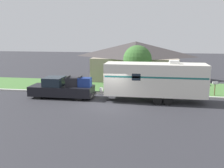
% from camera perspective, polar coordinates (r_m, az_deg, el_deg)
% --- Properties ---
extents(ground_plane, '(120.00, 120.00, 0.00)m').
position_cam_1_polar(ground_plane, '(20.33, -0.26, -4.92)').
color(ground_plane, '#2D2D33').
extents(curb_strip, '(80.00, 0.30, 0.14)m').
position_cam_1_polar(curb_strip, '(23.89, 1.21, -2.28)').
color(curb_strip, beige).
rests_on(curb_strip, ground_plane).
extents(lawn_strip, '(80.00, 7.00, 0.03)m').
position_cam_1_polar(lawn_strip, '(27.44, 2.27, -0.63)').
color(lawn_strip, '#477538').
rests_on(lawn_strip, ground_plane).
extents(house_across_street, '(11.25, 8.07, 4.79)m').
position_cam_1_polar(house_across_street, '(32.70, 5.44, 5.63)').
color(house_across_street, gray).
rests_on(house_across_street, ground_plane).
extents(pickup_truck, '(5.85, 2.10, 2.00)m').
position_cam_1_polar(pickup_truck, '(23.11, -11.26, -0.94)').
color(pickup_truck, black).
rests_on(pickup_truck, ground_plane).
extents(travel_trailer, '(9.44, 2.37, 3.56)m').
position_cam_1_polar(travel_trailer, '(21.48, 9.81, 1.05)').
color(travel_trailer, black).
rests_on(travel_trailer, ground_plane).
extents(mailbox, '(0.48, 0.20, 1.33)m').
position_cam_1_polar(mailbox, '(25.20, 22.49, -0.22)').
color(mailbox, brown).
rests_on(mailbox, ground_plane).
extents(tree_in_yard, '(2.99, 2.99, 4.59)m').
position_cam_1_polar(tree_in_yard, '(26.28, 5.82, 5.58)').
color(tree_in_yard, brown).
rests_on(tree_in_yard, ground_plane).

